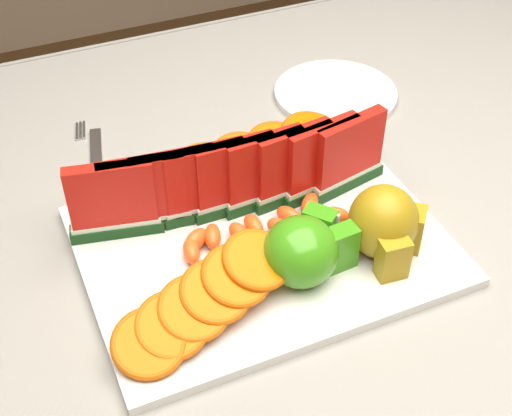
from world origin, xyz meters
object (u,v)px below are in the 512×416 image
(fork, at_px, (95,164))
(side_plate, at_px, (336,94))
(apple_cluster, at_px, (306,249))
(pear_cluster, at_px, (385,225))
(platter, at_px, (263,245))

(fork, bearing_deg, side_plate, 2.98)
(apple_cluster, distance_m, side_plate, 0.37)
(apple_cluster, height_order, pear_cluster, pear_cluster)
(platter, xyz_separation_m, pear_cluster, (0.12, -0.06, 0.04))
(apple_cluster, relative_size, side_plate, 0.52)
(apple_cluster, xyz_separation_m, fork, (-0.16, 0.29, -0.04))
(side_plate, bearing_deg, apple_cluster, -123.72)
(platter, distance_m, pear_cluster, 0.14)
(platter, relative_size, apple_cluster, 3.33)
(platter, bearing_deg, pear_cluster, -29.12)
(platter, distance_m, side_plate, 0.34)
(pear_cluster, relative_size, side_plate, 0.43)
(side_plate, bearing_deg, pear_cluster, -109.62)
(platter, relative_size, fork, 2.06)
(platter, height_order, fork, platter)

